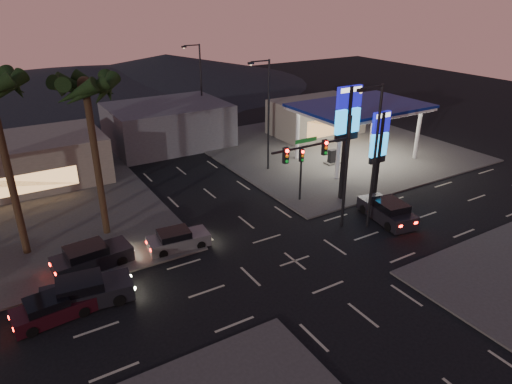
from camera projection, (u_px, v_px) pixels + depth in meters
ground at (295, 261)px, 28.15m from camera, size 140.00×140.00×0.00m
corner_lot_ne at (329, 148)px, 48.22m from camera, size 24.00×24.00×0.12m
gas_station at (360, 108)px, 43.06m from camera, size 12.20×8.20×5.47m
convenience_store at (316, 117)px, 52.29m from camera, size 10.00×6.00×4.00m
pylon_sign_tall at (347, 121)px, 33.89m from camera, size 2.20×0.35×9.00m
pylon_sign_short at (379, 142)px, 34.99m from camera, size 1.60×0.35×7.00m
traffic_signal_mast at (327, 161)px, 29.36m from camera, size 6.10×0.39×8.00m
pedestal_signal at (301, 166)px, 35.03m from camera, size 0.32×0.39×4.30m
streetlight_near at (373, 150)px, 29.83m from camera, size 2.14×0.25×10.00m
streetlight_mid at (267, 110)px, 39.99m from camera, size 2.14×0.25×10.00m
streetlight_far at (199, 84)px, 50.93m from camera, size 2.14×0.25×10.00m
palm_a at (87, 97)px, 27.48m from camera, size 4.41×4.41×10.86m
building_far_west at (4, 165)px, 37.89m from camera, size 16.00×8.00×4.00m
building_far_mid at (168, 125)px, 48.52m from camera, size 12.00×9.00×4.40m
hill_right at (167, 69)px, 81.14m from camera, size 50.00×50.00×5.00m
hill_center at (80, 79)px, 74.22m from camera, size 60.00×60.00×4.00m
car_lane_a_front at (86, 292)px, 24.07m from camera, size 4.88×2.47×1.54m
car_lane_a_mid at (52, 309)px, 22.98m from camera, size 4.13×2.00×1.31m
car_lane_b_front at (178, 240)px, 29.32m from camera, size 4.12×1.98×1.31m
car_lane_b_mid at (91, 257)px, 27.22m from camera, size 4.78×2.31×1.51m
suv_station at (387, 211)px, 32.86m from camera, size 2.65×4.93×1.57m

